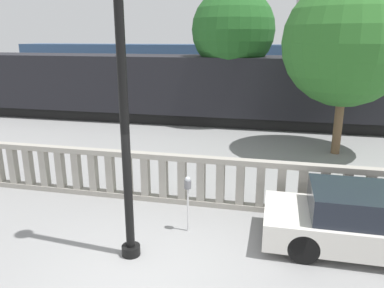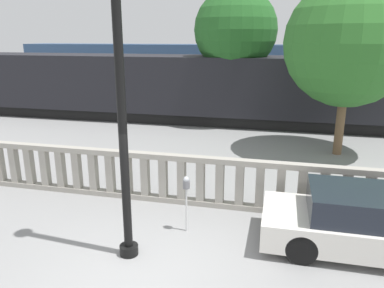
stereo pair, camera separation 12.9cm
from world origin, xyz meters
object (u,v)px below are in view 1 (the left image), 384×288
at_px(lamppost, 122,73).
at_px(train_far, 181,66).
at_px(parking_meter, 188,188).
at_px(train_near, 181,87).
at_px(tree_left, 233,30).
at_px(tree_right, 347,43).
at_px(parked_car, 366,222).

height_order(lamppost, train_far, lamppost).
bearing_deg(lamppost, parking_meter, 53.27).
height_order(parking_meter, train_far, train_far).
xyz_separation_m(parking_meter, train_far, (-6.07, 23.11, 0.85)).
xyz_separation_m(train_near, tree_left, (2.59, -0.09, 2.74)).
bearing_deg(train_near, parking_meter, -74.91).
bearing_deg(lamppost, tree_left, 87.76).
relative_size(parking_meter, train_near, 0.05).
distance_m(lamppost, tree_left, 12.24).
bearing_deg(tree_right, train_far, 121.82).
relative_size(lamppost, parked_car, 1.61).
height_order(parking_meter, tree_left, tree_left).
height_order(train_far, tree_left, tree_left).
bearing_deg(tree_left, lamppost, -92.24).
xyz_separation_m(train_near, tree_right, (7.02, -4.27, 2.25)).
bearing_deg(train_far, parking_meter, -75.28).
bearing_deg(tree_right, tree_left, 136.68).
bearing_deg(tree_left, tree_right, -43.32).
relative_size(lamppost, tree_right, 1.07).
bearing_deg(parked_car, train_far, 116.43).
xyz_separation_m(lamppost, tree_left, (0.48, 12.20, 0.88)).
height_order(lamppost, parking_meter, lamppost).
height_order(train_near, train_far, train_far).
distance_m(train_far, tree_left, 13.61).
bearing_deg(parking_meter, train_far, 104.72).
height_order(train_far, tree_right, tree_right).
distance_m(parked_car, tree_right, 7.57).
xyz_separation_m(tree_left, tree_right, (4.43, -4.18, -0.49)).
distance_m(parking_meter, train_far, 23.91).
relative_size(parked_car, tree_right, 0.66).
height_order(parking_meter, train_near, train_near).
distance_m(train_far, tree_right, 19.27).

